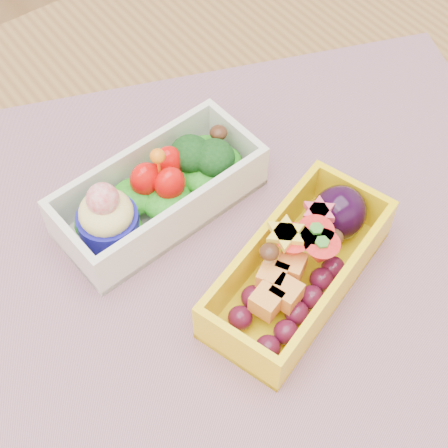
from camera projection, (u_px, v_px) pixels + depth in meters
table at (230, 316)px, 0.66m from camera, size 1.20×0.80×0.75m
placemat at (220, 258)px, 0.58m from camera, size 0.71×0.63×0.00m
bento_white at (158, 192)px, 0.59m from camera, size 0.19×0.09×0.08m
bento_yellow at (302, 264)px, 0.55m from camera, size 0.19×0.13×0.06m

